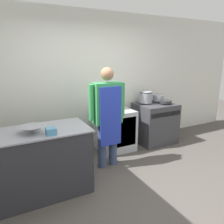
% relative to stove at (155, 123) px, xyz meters
% --- Properties ---
extents(ground_plane, '(14.00, 14.00, 0.00)m').
position_rel_stove_xyz_m(ground_plane, '(-1.41, -1.42, -0.43)').
color(ground_plane, '#4C4742').
extents(wall_back, '(8.00, 0.05, 2.70)m').
position_rel_stove_xyz_m(wall_back, '(-1.41, 0.42, 0.92)').
color(wall_back, silver).
rests_on(wall_back, ground_plane).
extents(prep_counter, '(1.33, 0.72, 0.91)m').
position_rel_stove_xyz_m(prep_counter, '(-2.57, -0.77, 0.02)').
color(prep_counter, '#2D2D33').
rests_on(prep_counter, ground_plane).
extents(stove, '(0.82, 0.69, 0.88)m').
position_rel_stove_xyz_m(stove, '(0.00, 0.00, 0.00)').
color(stove, '#38383D').
rests_on(stove, ground_plane).
extents(fridge_unit, '(0.70, 0.64, 0.82)m').
position_rel_stove_xyz_m(fridge_unit, '(-0.97, 0.05, -0.02)').
color(fridge_unit, '#A8ADB2').
rests_on(fridge_unit, ground_plane).
extents(person_cook, '(0.65, 0.24, 1.69)m').
position_rel_stove_xyz_m(person_cook, '(-1.41, -0.51, 0.53)').
color(person_cook, '#38476B').
rests_on(person_cook, ground_plane).
extents(mixing_bowl, '(0.31, 0.31, 0.09)m').
position_rel_stove_xyz_m(mixing_bowl, '(-2.64, -0.84, 0.53)').
color(mixing_bowl, gray).
rests_on(mixing_bowl, prep_counter).
extents(plastic_tub, '(0.12, 0.12, 0.09)m').
position_rel_stove_xyz_m(plastic_tub, '(-2.44, -1.00, 0.52)').
color(plastic_tub, teal).
rests_on(plastic_tub, prep_counter).
extents(stock_pot, '(0.28, 0.28, 0.26)m').
position_rel_stove_xyz_m(stock_pot, '(-0.18, 0.12, 0.58)').
color(stock_pot, gray).
rests_on(stock_pot, stove).
extents(saute_pan, '(0.25, 0.25, 0.06)m').
position_rel_stove_xyz_m(saute_pan, '(0.16, -0.12, 0.48)').
color(saute_pan, '#262628').
rests_on(saute_pan, stove).
extents(sauce_pot, '(0.24, 0.24, 0.14)m').
position_rel_stove_xyz_m(sauce_pot, '(0.16, 0.12, 0.52)').
color(sauce_pot, gray).
rests_on(sauce_pot, stove).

